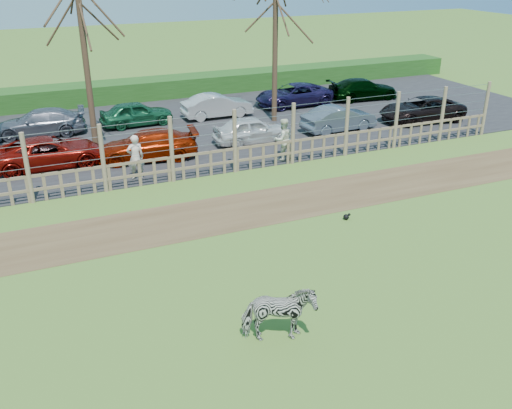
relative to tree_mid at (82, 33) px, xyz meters
name	(u,v)px	position (x,y,z in m)	size (l,w,h in m)	color
ground	(259,285)	(2.00, -13.50, -4.87)	(120.00, 120.00, 0.00)	olive
dirt_strip	(203,217)	(2.00, -9.00, -4.86)	(34.00, 2.80, 0.01)	brown
asphalt	(136,134)	(2.00, 1.00, -4.85)	(44.00, 13.00, 0.04)	#232326
hedge	(108,92)	(2.00, 8.00, -4.32)	(46.00, 2.00, 1.10)	#1E4716
fence	(172,161)	(2.00, -5.50, -4.06)	(30.16, 0.16, 2.50)	brown
tree_mid	(82,33)	(0.00, 0.00, 0.00)	(4.80, 4.80, 6.83)	#3D2B1E
tree_right	(276,14)	(9.00, 0.50, 0.37)	(4.80, 4.80, 7.35)	#3D2B1E
zebra	(279,315)	(1.48, -15.75, -4.19)	(0.73, 1.61, 1.36)	gray
visitor_a	(135,157)	(0.78, -4.81, -3.96)	(0.63, 0.41, 1.72)	beige
visitor_b	(283,139)	(6.80, -5.02, -3.96)	(0.84, 0.65, 1.72)	beige
crow	(346,217)	(6.19, -10.99, -4.77)	(0.25, 0.19, 0.20)	black
car_2	(49,152)	(-2.08, -2.11, -4.23)	(1.99, 4.32, 1.20)	maroon
car_3	(147,145)	(1.69, -2.78, -4.23)	(1.68, 4.13, 1.20)	maroon
car_4	(252,130)	(6.54, -2.44, -4.23)	(1.42, 3.52, 1.20)	white
car_5	(339,119)	(11.04, -2.39, -4.23)	(1.27, 3.64, 1.20)	#505B69
car_6	(422,109)	(15.79, -2.55, -4.23)	(1.99, 4.32, 1.20)	black
car_9	(39,123)	(-2.11, 2.55, -4.23)	(1.68, 4.13, 1.20)	slate
car_10	(137,113)	(2.41, 2.41, -4.23)	(1.42, 3.52, 1.20)	#175532
car_11	(217,106)	(6.57, 2.29, -4.23)	(1.27, 3.64, 1.20)	beige
car_12	(294,95)	(11.31, 2.88, -4.23)	(1.99, 4.32, 1.20)	#1B153C
car_13	(363,89)	(15.65, 2.59, -4.23)	(1.68, 4.13, 1.20)	black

